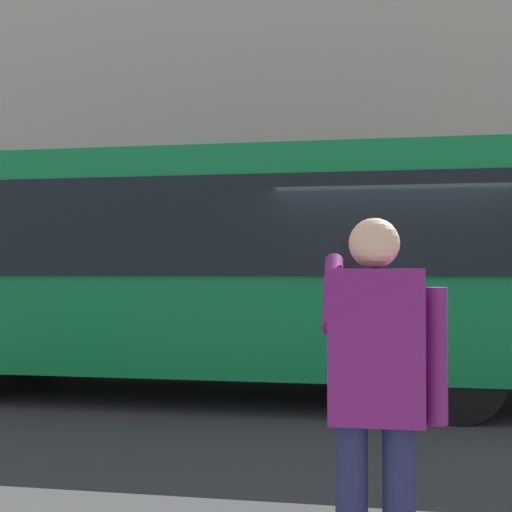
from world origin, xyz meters
name	(u,v)px	position (x,y,z in m)	size (l,w,h in m)	color
ground_plane	(388,405)	(0.00, 0.00, 0.00)	(60.00, 60.00, 0.00)	#2B2B2D
building_facade_far	(367,82)	(-0.02, -6.80, 5.99)	(28.00, 1.55, 12.00)	#A89E8E
red_bus	(202,264)	(2.37, -0.35, 1.68)	(9.05, 2.54, 3.08)	#0F7238
pedestrian_photographer	(376,382)	(0.37, 4.63, 1.14)	(0.53, 0.52, 1.70)	#1E2347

